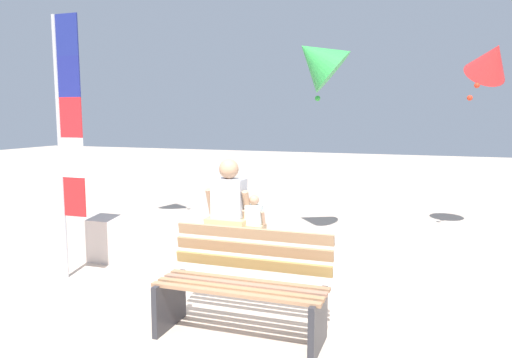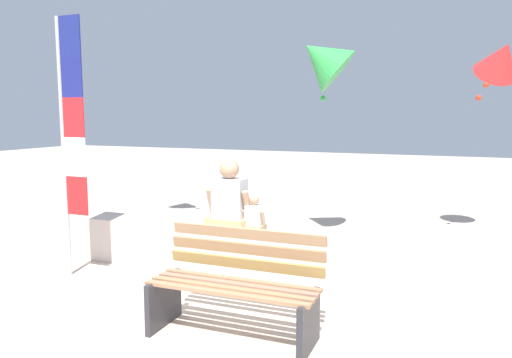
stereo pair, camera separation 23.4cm
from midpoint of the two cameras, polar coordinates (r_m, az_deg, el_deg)
name	(u,v)px [view 1 (the left image)]	position (r m, az deg, el deg)	size (l,w,h in m)	color
ground_plane	(225,323)	(4.66, -5.07, -16.31)	(40.00, 40.00, 0.00)	#C7B19D
seawall_ledge	(271,255)	(5.71, 0.53, -8.83)	(5.31, 0.47, 0.55)	beige
park_bench	(243,289)	(4.29, -3.11, -12.60)	(1.47, 0.63, 0.88)	#A57754
person_adult	(229,202)	(5.76, -4.31, -2.63)	(0.53, 0.39, 0.82)	tan
person_child	(254,217)	(5.67, -1.41, -4.39)	(0.27, 0.20, 0.41)	tan
flag_banner	(66,131)	(5.92, -22.23, 5.13)	(0.34, 0.05, 2.96)	#B7B7BC
kite_green	(317,59)	(7.15, 6.19, 13.68)	(1.04, 0.89, 1.05)	green
kite_red	(491,60)	(7.97, 24.88, 12.40)	(0.90, 0.97, 0.97)	red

